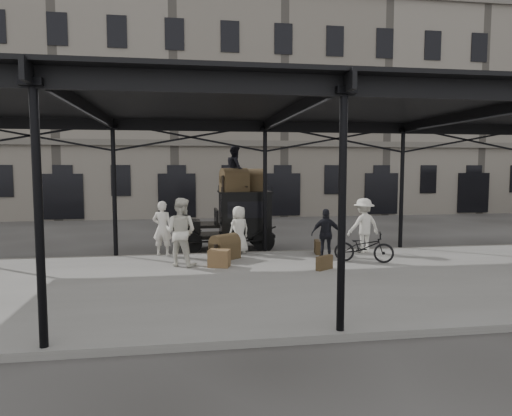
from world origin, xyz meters
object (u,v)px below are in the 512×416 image
at_px(porter_official, 326,234).
at_px(bicycle, 364,247).
at_px(taxi, 236,217).
at_px(porter_left, 162,228).
at_px(steamer_trunk_roof_near, 234,182).
at_px(steamer_trunk_platform, 225,249).

distance_m(porter_official, bicycle, 1.24).
height_order(taxi, porter_left, taxi).
bearing_deg(steamer_trunk_roof_near, taxi, 55.40).
relative_size(taxi, porter_official, 2.28).
distance_m(taxi, porter_official, 3.89).
bearing_deg(steamer_trunk_roof_near, bicycle, -59.18).
relative_size(porter_left, bicycle, 1.01).
bearing_deg(bicycle, steamer_trunk_platform, 95.00).
xyz_separation_m(porter_left, steamer_trunk_roof_near, (2.53, 1.28, 1.48)).
xyz_separation_m(bicycle, steamer_trunk_roof_near, (-3.63, 3.34, 1.91)).
bearing_deg(steamer_trunk_platform, taxi, 35.80).
xyz_separation_m(bicycle, steamer_trunk_platform, (-4.18, 1.13, -0.14)).
xyz_separation_m(taxi, porter_left, (-2.61, -1.53, -0.15)).
relative_size(porter_left, porter_official, 1.13).
xyz_separation_m(porter_left, steamer_trunk_platform, (1.97, -0.92, -0.57)).
bearing_deg(porter_left, taxi, -133.43).
xyz_separation_m(porter_official, steamer_trunk_roof_near, (-2.63, 2.68, 1.58)).
height_order(porter_left, steamer_trunk_roof_near, steamer_trunk_roof_near).
bearing_deg(bicycle, taxi, 64.85).
distance_m(steamer_trunk_roof_near, steamer_trunk_platform, 3.06).
bearing_deg(porter_official, porter_left, -3.90).
height_order(porter_official, bicycle, porter_official).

